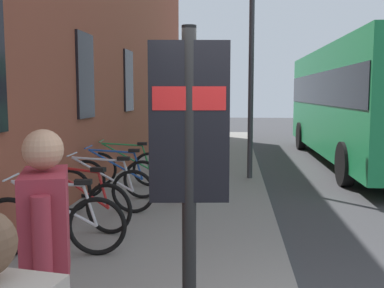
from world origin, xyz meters
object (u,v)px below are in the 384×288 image
Objects in this scene: bicycle_leaning_wall at (102,189)px; street_lamp at (251,53)px; bicycle_beside_lamp at (125,168)px; bicycle_nearest_sign at (76,204)px; pedestrian_by_facade at (173,137)px; bicycle_under_window at (54,224)px; bicycle_end_of_row at (115,178)px; pedestrian_near_bus at (47,246)px; city_bus at (361,99)px; transit_info_sign at (189,145)px; pedestrian_crossing_street at (178,151)px.

street_lamp is (3.32, -2.51, 2.47)m from bicycle_leaning_wall.
bicycle_leaning_wall is 1.00× the size of bicycle_beside_lamp.
bicycle_leaning_wall is 2.13m from bicycle_beside_lamp.
bicycle_nearest_sign is 4.43m from pedestrian_by_facade.
bicycle_under_window and bicycle_nearest_sign have the same top height.
bicycle_under_window is 1.02× the size of bicycle_nearest_sign.
bicycle_end_of_row is at bearing 1.12° from bicycle_under_window.
pedestrian_near_bus reaches higher than pedestrian_by_facade.
city_bus is at bearing -34.28° from bicycle_under_window.
transit_info_sign reaches higher than pedestrian_near_bus.
pedestrian_near_bus is at bearing -177.50° from pedestrian_by_facade.
pedestrian_by_facade reaches higher than bicycle_under_window.
bicycle_beside_lamp is at bearing 44.97° from pedestrian_crossing_street.
city_bus reaches higher than bicycle_leaning_wall.
bicycle_beside_lamp is 3.81m from street_lamp.
city_bus is at bearing -46.79° from bicycle_end_of_row.
bicycle_beside_lamp is at bearing 126.55° from city_bus.
pedestrian_near_bus reaches higher than bicycle_nearest_sign.
pedestrian_crossing_street is at bearing 140.81° from city_bus.
bicycle_beside_lamp is at bearing 1.06° from bicycle_nearest_sign.
pedestrian_by_facade is (4.32, -0.80, 0.54)m from bicycle_nearest_sign.
bicycle_nearest_sign is 0.98× the size of bicycle_end_of_row.
bicycle_under_window is 10.41m from city_bus.
pedestrian_near_bus is at bearing 169.73° from street_lamp.
street_lamp reaches higher than pedestrian_near_bus.
transit_info_sign is 1.37× the size of pedestrian_near_bus.
street_lamp is (-3.22, 3.30, 1.06)m from city_bus.
pedestrian_near_bus is (-0.61, 0.77, -0.53)m from transit_info_sign.
pedestrian_crossing_street is (1.81, -1.24, 0.55)m from bicycle_nearest_sign.
bicycle_nearest_sign is 0.99× the size of pedestrian_near_bus.
bicycle_under_window is at bearing -178.09° from bicycle_beside_lamp.
bicycle_end_of_row is at bearing 133.21° from city_bus.
bicycle_beside_lamp is (2.13, 0.14, 0.00)m from bicycle_leaning_wall.
bicycle_end_of_row is 0.37× the size of street_lamp.
bicycle_under_window is 1.01× the size of pedestrian_near_bus.
bicycle_beside_lamp is at bearing 3.69° from bicycle_leaning_wall.
bicycle_nearest_sign is at bearing 4.54° from bicycle_under_window.
city_bus is (6.53, -5.81, 1.41)m from bicycle_leaning_wall.
bicycle_leaning_wall is 0.74× the size of transit_info_sign.
pedestrian_near_bus reaches higher than bicycle_leaning_wall.
pedestrian_crossing_street is at bearing -135.03° from bicycle_beside_lamp.
bicycle_beside_lamp is 0.37× the size of street_lamp.
bicycle_end_of_row is at bearing 80.99° from pedestrian_crossing_street.
pedestrian_near_bus reaches higher than pedestrian_crossing_street.
bicycle_leaning_wall is 1.16× the size of pedestrian_crossing_street.
bicycle_nearest_sign is at bearing 179.40° from bicycle_end_of_row.
pedestrian_near_bus is (-2.64, -1.07, 0.68)m from bicycle_under_window.
pedestrian_crossing_street is (2.82, -1.16, 0.55)m from bicycle_under_window.
street_lamp reaches higher than city_bus.
pedestrian_by_facade is 2.55m from pedestrian_crossing_street.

